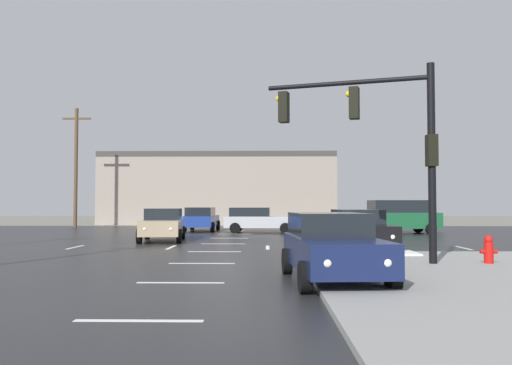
{
  "coord_description": "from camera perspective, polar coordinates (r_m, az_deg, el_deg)",
  "views": [
    {
      "loc": [
        1.97,
        -22.3,
        1.81
      ],
      "look_at": [
        1.38,
        6.98,
        2.99
      ],
      "focal_mm": 37.79,
      "sensor_mm": 36.0,
      "label": 1
    }
  ],
  "objects": [
    {
      "name": "sedan_navy",
      "position": [
        12.76,
        8.05,
        -6.6
      ],
      "size": [
        2.31,
        4.64,
        1.58
      ],
      "rotation": [
        0.0,
        0.0,
        -1.49
      ],
      "color": "#141E47",
      "rests_on": "road_asphalt"
    },
    {
      "name": "sedan_black",
      "position": [
        21.14,
        10.94,
        -4.86
      ],
      "size": [
        2.21,
        4.61,
        1.58
      ],
      "rotation": [
        0.0,
        0.0,
        -1.52
      ],
      "color": "black",
      "rests_on": "road_asphalt"
    },
    {
      "name": "snow_strip_curbside",
      "position": [
        18.62,
        10.6,
        -7.33
      ],
      "size": [
        4.0,
        1.6,
        0.06
      ],
      "primitive_type": "cube",
      "color": "white",
      "rests_on": "sidewalk_corner"
    },
    {
      "name": "sedan_tan",
      "position": [
        26.72,
        -9.84,
        -4.33
      ],
      "size": [
        2.38,
        4.66,
        1.58
      ],
      "rotation": [
        0.0,
        0.0,
        -1.47
      ],
      "color": "tan",
      "rests_on": "road_asphalt"
    },
    {
      "name": "strip_building_background",
      "position": [
        50.42,
        -3.86,
        -0.71
      ],
      "size": [
        20.88,
        8.0,
        6.41
      ],
      "color": "gray",
      "rests_on": "ground_plane"
    },
    {
      "name": "sedan_blue",
      "position": [
        35.83,
        -5.79,
        -3.83
      ],
      "size": [
        2.11,
        4.58,
        1.58
      ],
      "rotation": [
        0.0,
        0.0,
        1.55
      ],
      "color": "navy",
      "rests_on": "road_asphalt"
    },
    {
      "name": "sedan_silver",
      "position": [
        33.72,
        0.21,
        -3.93
      ],
      "size": [
        4.59,
        2.16,
        1.58
      ],
      "rotation": [
        0.0,
        0.0,
        -0.04
      ],
      "color": "#B7BABF",
      "rests_on": "road_asphalt"
    },
    {
      "name": "ground_plane",
      "position": [
        22.46,
        -3.91,
        -6.93
      ],
      "size": [
        120.0,
        120.0,
        0.0
      ],
      "primitive_type": "plane",
      "color": "slate"
    },
    {
      "name": "traffic_signal_mast",
      "position": [
        16.26,
        13.25,
        5.36
      ],
      "size": [
        4.78,
        1.69,
        5.71
      ],
      "rotation": [
        0.0,
        0.0,
        2.84
      ],
      "color": "black",
      "rests_on": "sidewalk_corner"
    },
    {
      "name": "fire_hydrant",
      "position": [
        16.68,
        23.4,
        -6.5
      ],
      "size": [
        0.48,
        0.26,
        0.79
      ],
      "color": "red",
      "rests_on": "sidewalk_corner"
    },
    {
      "name": "utility_pole_distant",
      "position": [
        44.33,
        -18.52,
        1.78
      ],
      "size": [
        2.2,
        0.28,
        9.32
      ],
      "color": "brown",
      "rests_on": "ground_plane"
    },
    {
      "name": "lane_markings",
      "position": [
        21.01,
        -0.94,
        -7.19
      ],
      "size": [
        36.15,
        36.15,
        0.01
      ],
      "color": "silver",
      "rests_on": "road_asphalt"
    },
    {
      "name": "road_asphalt",
      "position": [
        22.46,
        -3.91,
        -6.9
      ],
      "size": [
        44.0,
        44.0,
        0.02
      ],
      "primitive_type": "cube",
      "color": "#232326",
      "rests_on": "ground_plane"
    },
    {
      "name": "suv_green",
      "position": [
        33.9,
        14.82,
        -3.45
      ],
      "size": [
        4.99,
        2.59,
        2.03
      ],
      "rotation": [
        0.0,
        0.0,
        3.25
      ],
      "color": "#195933",
      "rests_on": "road_asphalt"
    }
  ]
}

